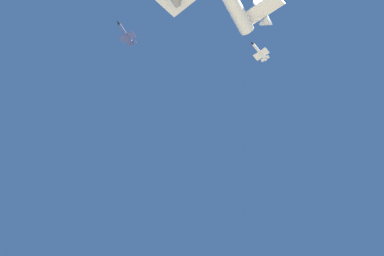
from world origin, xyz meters
name	(u,v)px	position (x,y,z in m)	size (l,w,h in m)	color
chase_jet_lead	(259,52)	(-51.02, -12.10, 193.19)	(13.64, 11.89, 4.00)	silver
chase_jet_right_wing	(126,34)	(20.83, -12.56, 187.94)	(11.50, 13.90, 4.00)	#38478C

